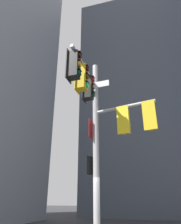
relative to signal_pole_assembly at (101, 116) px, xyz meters
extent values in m
cube|color=#4C5460|center=(0.97, 21.54, 9.78)|extent=(13.83, 13.83, 28.99)
cylinder|color=#B2B2B5|center=(-0.39, 0.73, -0.91)|extent=(0.25, 0.25, 7.63)
cylinder|color=#B2B2B5|center=(-0.43, -0.72, 1.76)|extent=(0.21, 2.91, 0.13)
cylinder|color=#B2B2B5|center=(0.86, 0.45, 0.47)|extent=(2.52, 0.70, 0.13)
cube|color=black|center=(-0.60, -0.28, 1.16)|extent=(0.04, 0.48, 1.14)
cube|color=black|center=(-0.41, -0.28, 1.16)|extent=(0.35, 0.35, 1.00)
cylinder|color=red|center=(-0.21, -0.29, 1.51)|extent=(0.07, 0.20, 0.20)
cube|color=black|center=(-0.21, -0.29, 1.63)|extent=(0.08, 0.22, 0.02)
cylinder|color=#3C2C06|center=(-0.21, -0.29, 1.16)|extent=(0.07, 0.20, 0.20)
cube|color=black|center=(-0.21, -0.29, 1.28)|extent=(0.08, 0.22, 0.02)
cylinder|color=#06311C|center=(-0.21, -0.29, 0.81)|extent=(0.07, 0.20, 0.20)
cube|color=black|center=(-0.21, -0.29, 0.93)|extent=(0.08, 0.22, 0.02)
cube|color=gold|center=(-0.62, -1.08, 1.16)|extent=(0.04, 0.48, 1.14)
cube|color=gold|center=(-0.43, -1.08, 1.16)|extent=(0.35, 0.35, 1.00)
cylinder|color=#360605|center=(-0.23, -1.09, 1.51)|extent=(0.07, 0.20, 0.20)
cube|color=black|center=(-0.23, -1.09, 1.63)|extent=(0.08, 0.22, 0.02)
cylinder|color=#3C2C06|center=(-0.23, -1.09, 1.16)|extent=(0.07, 0.20, 0.20)
cube|color=black|center=(-0.23, -1.09, 1.28)|extent=(0.08, 0.22, 0.02)
cylinder|color=#19C672|center=(-0.23, -1.09, 0.81)|extent=(0.07, 0.20, 0.20)
cube|color=black|center=(-0.23, -1.09, 0.93)|extent=(0.08, 0.22, 0.02)
cube|color=black|center=(-0.64, -1.88, 1.16)|extent=(0.04, 0.48, 1.14)
cube|color=black|center=(-0.46, -1.88, 1.16)|extent=(0.35, 0.35, 1.00)
cylinder|color=#360605|center=(-0.26, -1.89, 1.51)|extent=(0.07, 0.20, 0.20)
cube|color=black|center=(-0.25, -1.89, 1.63)|extent=(0.08, 0.22, 0.02)
cylinder|color=yellow|center=(-0.26, -1.89, 1.16)|extent=(0.07, 0.20, 0.20)
cube|color=black|center=(-0.25, -1.89, 1.28)|extent=(0.08, 0.22, 0.02)
cylinder|color=#06311C|center=(-0.26, -1.89, 0.81)|extent=(0.07, 0.20, 0.20)
cube|color=black|center=(-0.25, -1.89, 0.93)|extent=(0.08, 0.22, 0.02)
cube|color=yellow|center=(0.81, 0.26, -0.13)|extent=(0.47, 0.14, 1.14)
cube|color=yellow|center=(0.86, 0.45, -0.13)|extent=(0.41, 0.41, 1.00)
cylinder|color=#360605|center=(0.90, 0.64, 0.22)|extent=(0.21, 0.10, 0.20)
cube|color=black|center=(0.90, 0.65, 0.34)|extent=(0.23, 0.12, 0.02)
cylinder|color=#3C2C06|center=(0.90, 0.64, -0.13)|extent=(0.21, 0.10, 0.20)
cube|color=black|center=(0.90, 0.65, -0.01)|extent=(0.23, 0.12, 0.02)
cylinder|color=#19C672|center=(0.90, 0.64, -0.48)|extent=(0.21, 0.10, 0.20)
cube|color=black|center=(0.90, 0.65, -0.36)|extent=(0.23, 0.12, 0.02)
cube|color=gold|center=(1.81, 0.04, -0.13)|extent=(0.47, 0.14, 1.14)
cube|color=gold|center=(1.85, 0.22, -0.13)|extent=(0.41, 0.41, 1.00)
cylinder|color=#360605|center=(1.90, 0.42, 0.22)|extent=(0.21, 0.10, 0.20)
cube|color=black|center=(1.90, 0.42, 0.34)|extent=(0.23, 0.12, 0.02)
cylinder|color=#3C2C06|center=(1.90, 0.42, -0.13)|extent=(0.21, 0.10, 0.20)
cube|color=black|center=(1.90, 0.42, -0.01)|extent=(0.23, 0.12, 0.02)
cylinder|color=#19C672|center=(1.90, 0.42, -0.48)|extent=(0.21, 0.10, 0.20)
cube|color=black|center=(1.90, 0.42, -0.36)|extent=(0.23, 0.12, 0.02)
cube|color=white|center=(-0.42, 0.38, 1.64)|extent=(1.47, 0.14, 0.28)
cube|color=#19479E|center=(-0.42, 0.38, 1.64)|extent=(1.43, 0.13, 0.24)
cube|color=red|center=(-0.61, 0.72, -0.25)|extent=(0.05, 0.64, 0.80)
cube|color=white|center=(-0.61, 0.72, -0.25)|extent=(0.04, 0.60, 0.76)
cube|color=black|center=(-0.58, 0.83, -1.75)|extent=(0.28, 0.54, 0.72)
cube|color=white|center=(-0.58, 0.83, -1.75)|extent=(0.26, 0.51, 0.68)
camera|label=1|loc=(1.63, -7.30, -3.00)|focal=33.27mm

